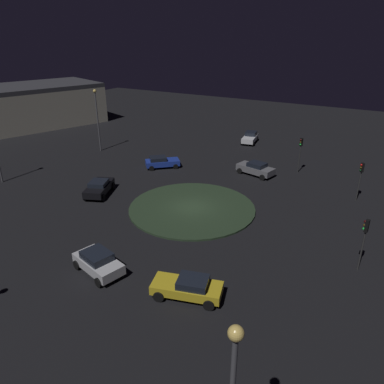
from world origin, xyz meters
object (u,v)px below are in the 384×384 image
car_yellow (188,287)px  car_blue (161,162)px  car_white (250,137)px  traffic_light_northwest (361,174)px  traffic_light_northwest_near (300,148)px  traffic_light_north (365,235)px  car_black (99,187)px  streetlamp_southwest (97,114)px  car_grey (256,168)px  car_silver (98,262)px

car_yellow → car_blue: 24.06m
car_white → traffic_light_northwest: size_ratio=1.08×
traffic_light_northwest_near → traffic_light_north: bearing=49.5°
car_white → traffic_light_northwest_near: (8.99, 9.56, 2.16)m
car_black → traffic_light_northwest_near: 22.97m
car_white → streetlamp_southwest: (14.06, -16.66, 4.29)m
traffic_light_northwest_near → car_blue: bearing=-43.6°
car_yellow → traffic_light_north: traffic_light_north is taller
car_blue → traffic_light_northwest_near: 16.47m
car_white → car_yellow: bearing=5.9°
car_grey → car_white: car_white is taller
car_yellow → car_silver: bearing=-8.6°
car_black → car_silver: (9.97, 9.15, 0.04)m
traffic_light_northwest_near → car_silver: bearing=8.1°
car_black → traffic_light_north: traffic_light_north is taller
car_blue → traffic_light_north: size_ratio=1.06×
streetlamp_southwest → traffic_light_northwest: bearing=90.1°
car_white → car_silver: size_ratio=1.00×
car_blue → traffic_light_north: traffic_light_north is taller
car_silver → traffic_light_northwest: bearing=-108.2°
car_blue → traffic_light_northwest_near: size_ratio=1.01×
car_grey → car_white: bearing=127.3°
car_yellow → streetlamp_southwest: size_ratio=0.56×
traffic_light_northwest → traffic_light_northwest_near: traffic_light_northwest_near is taller
car_grey → streetlamp_southwest: bearing=-162.3°
car_silver → traffic_light_northwest: (-21.36, 13.87, 1.97)m
car_grey → traffic_light_northwest: size_ratio=1.18×
car_yellow → car_blue: size_ratio=1.12×
car_silver → streetlamp_southwest: streetlamp_southwest is taller
car_black → streetlamp_southwest: streetlamp_southwest is taller
traffic_light_northwest → streetlamp_southwest: 33.37m
car_blue → traffic_light_northwest: (-1.58, 22.01, 2.06)m
car_grey → car_silver: (23.09, -2.74, 0.03)m
car_blue → car_silver: car_silver is taller
car_grey → car_blue: 11.38m
car_yellow → traffic_light_northwest: size_ratio=1.20×
car_yellow → car_white: bearing=-90.4°
car_yellow → car_silver: car_silver is taller
traffic_light_northwest → car_yellow: bearing=34.6°
car_grey → traffic_light_northwest: 11.44m
car_silver → traffic_light_north: bearing=-134.7°
traffic_light_northwest_near → traffic_light_northwest: bearing=77.3°
car_yellow → traffic_light_northwest: (-20.53, 7.19, 2.05)m
car_yellow → traffic_light_northwest_near: (-25.54, 0.11, 2.21)m
car_yellow → traffic_light_north: size_ratio=1.18×
streetlamp_southwest → car_black: bearing=42.2°
traffic_light_north → car_yellow: bearing=53.2°
traffic_light_northwest → traffic_light_northwest_near: size_ratio=0.94×
car_grey → car_white: 13.45m
car_black → traffic_light_northwest_near: size_ratio=1.13×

